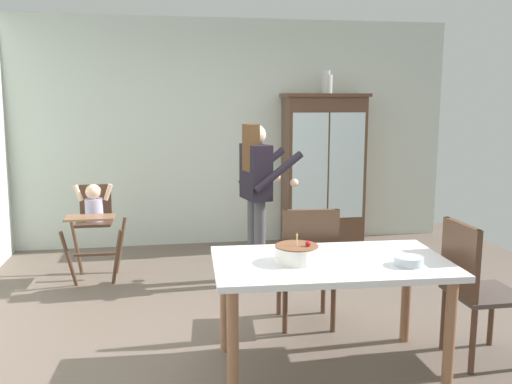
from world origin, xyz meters
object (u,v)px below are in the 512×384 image
object	(u,v)px
china_cabinet	(323,169)
dining_chair_right_end	(472,282)
high_chair_with_toddler	(94,214)
birthday_cake	(297,253)
serving_bowl	(409,261)
adult_person	(257,183)
dining_table	(331,275)
ceramic_vase	(327,83)
dining_chair_far_side	(308,259)

from	to	relation	value
china_cabinet	dining_chair_right_end	xyz separation A→B (m)	(0.10, -3.15, -0.36)
high_chair_with_toddler	birthday_cake	size ratio (longest dim) A/B	3.39
high_chair_with_toddler	serving_bowl	bearing A→B (deg)	-46.31
adult_person	dining_chair_right_end	xyz separation A→B (m)	(1.14, -1.85, -0.41)
dining_chair_right_end	dining_table	bearing A→B (deg)	86.91
birthday_cake	dining_table	bearing A→B (deg)	-0.70
high_chair_with_toddler	serving_bowl	distance (m)	3.18
birthday_cake	serving_bowl	size ratio (longest dim) A/B	1.56
ceramic_vase	dining_chair_right_end	xyz separation A→B (m)	(0.07, -3.15, -1.39)
ceramic_vase	dining_chair_right_end	size ratio (longest dim) A/B	0.28
ceramic_vase	adult_person	world-z (taller)	ceramic_vase
ceramic_vase	dining_chair_far_side	xyz separation A→B (m)	(-0.87, -2.46, -1.39)
china_cabinet	adult_person	xyz separation A→B (m)	(-1.04, -1.30, 0.05)
dining_chair_right_end	ceramic_vase	bearing A→B (deg)	1.18
china_cabinet	dining_table	bearing A→B (deg)	-105.69
ceramic_vase	adult_person	bearing A→B (deg)	-129.26
china_cabinet	ceramic_vase	world-z (taller)	ceramic_vase
adult_person	birthday_cake	xyz separation A→B (m)	(-0.06, -1.79, -0.17)
ceramic_vase	dining_chair_right_end	world-z (taller)	ceramic_vase
serving_bowl	dining_chair_far_side	xyz separation A→B (m)	(-0.42, 0.83, -0.21)
ceramic_vase	serving_bowl	size ratio (longest dim) A/B	1.50
china_cabinet	serving_bowl	world-z (taller)	china_cabinet
ceramic_vase	high_chair_with_toddler	distance (m)	3.07
birthday_cake	dining_chair_right_end	distance (m)	1.22
high_chair_with_toddler	serving_bowl	size ratio (longest dim) A/B	5.28
high_chair_with_toddler	dining_chair_far_side	size ratio (longest dim) A/B	0.99
china_cabinet	high_chair_with_toddler	distance (m)	2.77
dining_table	serving_bowl	bearing A→B (deg)	-22.91
high_chair_with_toddler	dining_chair_right_end	distance (m)	3.47
dining_table	serving_bowl	distance (m)	0.50
adult_person	serving_bowl	size ratio (longest dim) A/B	8.50
dining_chair_far_side	dining_chair_right_end	size ratio (longest dim) A/B	1.00
ceramic_vase	dining_chair_far_side	world-z (taller)	ceramic_vase
ceramic_vase	high_chair_with_toddler	xyz separation A→B (m)	(-2.62, -0.96, -1.29)
dining_chair_right_end	birthday_cake	bearing A→B (deg)	87.34
ceramic_vase	serving_bowl	distance (m)	3.52
china_cabinet	dining_chair_far_side	size ratio (longest dim) A/B	1.90
high_chair_with_toddler	adult_person	xyz separation A→B (m)	(1.55, -0.34, 0.31)
birthday_cake	ceramic_vase	bearing A→B (deg)	70.10
high_chair_with_toddler	birthday_cake	world-z (taller)	high_chair_with_toddler
china_cabinet	dining_chair_right_end	size ratio (longest dim) A/B	1.90
dining_table	dining_chair_right_end	world-z (taller)	dining_chair_right_end
china_cabinet	adult_person	size ratio (longest dim) A/B	1.19
adult_person	china_cabinet	bearing A→B (deg)	-51.01
ceramic_vase	dining_chair_right_end	distance (m)	3.44
adult_person	dining_table	size ratio (longest dim) A/B	0.99
high_chair_with_toddler	birthday_cake	distance (m)	2.61
ceramic_vase	dining_chair_far_side	size ratio (longest dim) A/B	0.28
high_chair_with_toddler	birthday_cake	bearing A→B (deg)	-54.24
adult_person	dining_table	world-z (taller)	adult_person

